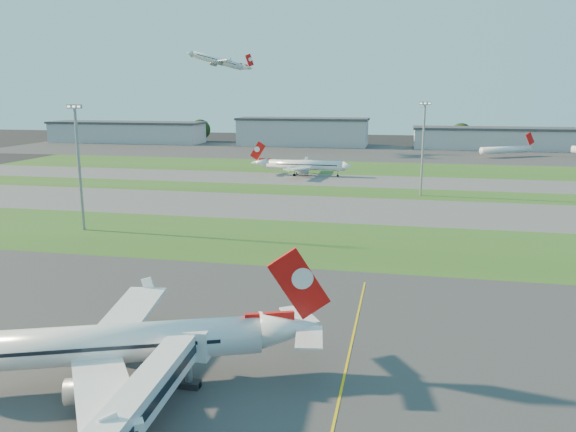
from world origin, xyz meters
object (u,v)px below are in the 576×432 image
(airliner_parked, at_px, (109,345))
(airliner_taxiing, at_px, (304,165))
(mini_jet_near, at_px, (506,150))
(light_mast_centre, at_px, (423,143))
(light_mast_west, at_px, (79,159))
(jet_bridge, at_px, (132,409))

(airliner_parked, bearing_deg, airliner_taxiing, 72.03)
(mini_jet_near, distance_m, light_mast_centre, 117.04)
(airliner_taxiing, bearing_deg, light_mast_west, 72.99)
(mini_jet_near, bearing_deg, airliner_parked, -138.04)
(airliner_taxiing, distance_m, mini_jet_near, 110.47)
(airliner_parked, height_order, mini_jet_near, airliner_parked)
(jet_bridge, bearing_deg, light_mast_centre, 78.62)
(jet_bridge, bearing_deg, airliner_taxiing, 95.20)
(jet_bridge, height_order, airliner_parked, airliner_parked)
(airliner_parked, distance_m, light_mast_centre, 118.25)
(airliner_taxiing, height_order, mini_jet_near, airliner_taxiing)
(airliner_parked, distance_m, airliner_taxiing, 145.60)
(light_mast_west, bearing_deg, light_mast_centre, 38.66)
(mini_jet_near, height_order, light_mast_centre, light_mast_centre)
(mini_jet_near, bearing_deg, light_mast_west, -153.70)
(airliner_taxiing, bearing_deg, mini_jet_near, -133.28)
(jet_bridge, distance_m, mini_jet_near, 241.47)
(airliner_taxiing, height_order, light_mast_west, light_mast_west)
(light_mast_centre, bearing_deg, jet_bridge, -101.38)
(jet_bridge, xyz_separation_m, airliner_parked, (-7.40, 9.96, 0.07))
(airliner_parked, distance_m, light_mast_west, 69.46)
(airliner_parked, bearing_deg, jet_bridge, -74.02)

